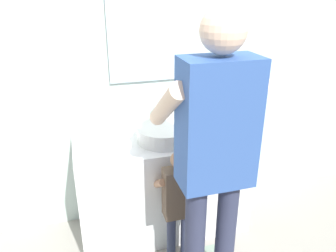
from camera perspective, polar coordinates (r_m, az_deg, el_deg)
name	(u,v)px	position (r m, az deg, el deg)	size (l,w,h in m)	color
ground_plane	(173,250)	(2.74, 0.94, -20.42)	(14.00, 14.00, 0.00)	#9E998E
back_wall	(151,59)	(2.64, -2.91, 11.42)	(4.40, 0.10, 2.70)	silver
vanity_cabinet	(163,185)	(2.71, -0.90, -10.01)	(1.32, 0.54, 0.80)	white
sink_basin	(163,134)	(2.47, -0.84, -1.31)	(0.39, 0.39, 0.11)	silver
faucet	(155,119)	(2.67, -2.17, 1.14)	(0.18, 0.14, 0.18)	#B7BABF
toothbrush_cup	(199,126)	(2.62, 5.38, -0.07)	(0.07, 0.07, 0.21)	#D86666
child_toddler	(178,199)	(2.32, 1.78, -12.32)	(0.28, 0.28, 0.91)	#2D334C
adult_parent	(215,142)	(1.86, 8.04, -2.68)	(0.56, 0.58, 1.80)	#2D334C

